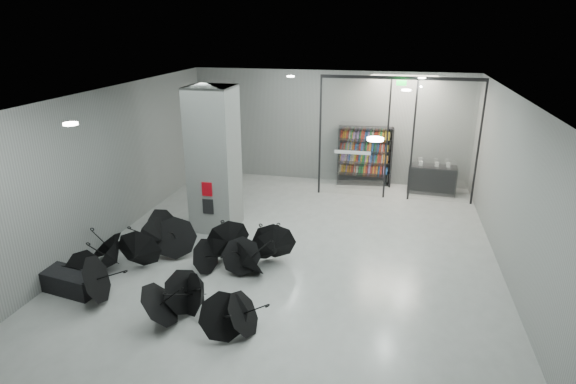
% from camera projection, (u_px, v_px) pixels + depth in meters
% --- Properties ---
extents(room, '(14.00, 14.02, 4.01)m').
position_uv_depth(room, '(286.00, 154.00, 10.36)').
color(room, gray).
rests_on(room, ground).
extents(column, '(1.20, 1.20, 4.00)m').
position_uv_depth(column, '(214.00, 160.00, 12.99)').
color(column, slate).
rests_on(column, ground).
extents(fire_cabinet, '(0.28, 0.04, 0.38)m').
position_uv_depth(fire_cabinet, '(207.00, 189.00, 12.64)').
color(fire_cabinet, '#A50A07').
rests_on(fire_cabinet, column).
extents(info_panel, '(0.30, 0.03, 0.42)m').
position_uv_depth(info_panel, '(208.00, 207.00, 12.81)').
color(info_panel, black).
rests_on(info_panel, column).
extents(exit_sign, '(0.30, 0.06, 0.15)m').
position_uv_depth(exit_sign, '(401.00, 83.00, 14.40)').
color(exit_sign, '#0CE533').
rests_on(exit_sign, room).
extents(glass_partition, '(5.06, 0.08, 4.00)m').
position_uv_depth(glass_partition, '(397.00, 134.00, 15.14)').
color(glass_partition, silver).
rests_on(glass_partition, ground).
extents(bench, '(1.48, 0.83, 0.45)m').
position_uv_depth(bench, '(69.00, 281.00, 10.33)').
color(bench, black).
rests_on(bench, ground).
extents(bookshelf, '(1.95, 0.60, 2.11)m').
position_uv_depth(bookshelf, '(364.00, 156.00, 16.89)').
color(bookshelf, black).
rests_on(bookshelf, ground).
extents(shop_counter, '(1.63, 0.73, 0.95)m').
position_uv_depth(shop_counter, '(432.00, 179.00, 16.22)').
color(shop_counter, black).
rests_on(shop_counter, ground).
extents(umbrella_cluster, '(5.23, 4.64, 1.32)m').
position_uv_depth(umbrella_cluster, '(187.00, 265.00, 10.84)').
color(umbrella_cluster, black).
rests_on(umbrella_cluster, ground).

